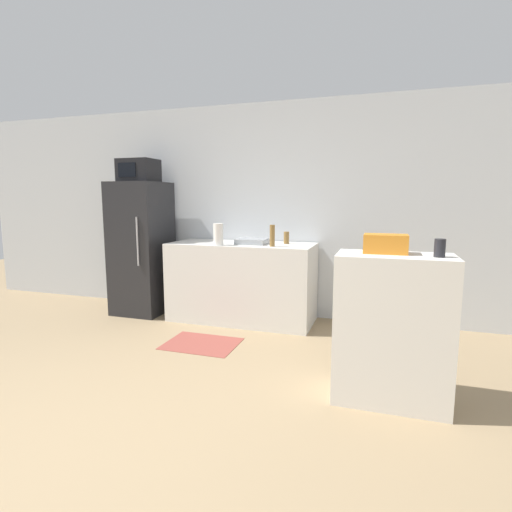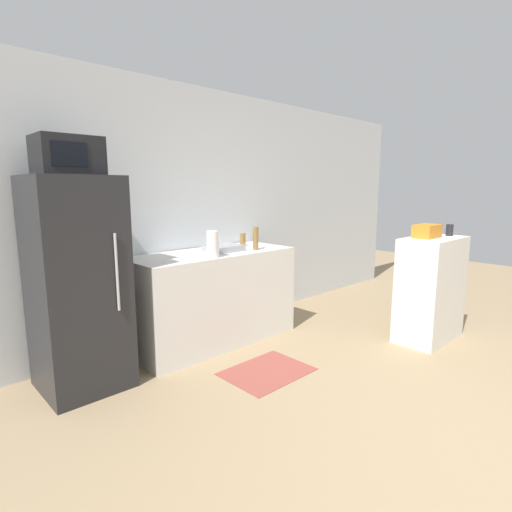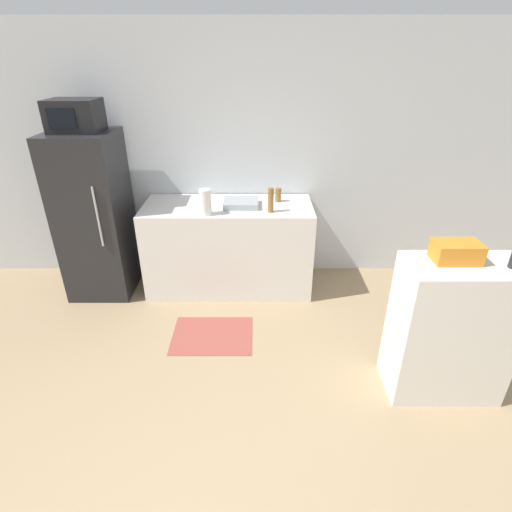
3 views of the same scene
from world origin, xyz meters
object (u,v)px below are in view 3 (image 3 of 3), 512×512
(paper_towel_roll, at_px, (205,202))
(bottle_short, at_px, (278,195))
(basket, at_px, (457,252))
(refrigerator, at_px, (95,216))
(bottle_tall, at_px, (271,200))
(microwave, at_px, (75,116))

(paper_towel_roll, bearing_deg, bottle_short, 27.79)
(bottle_short, bearing_deg, basket, -55.04)
(refrigerator, relative_size, paper_towel_roll, 6.73)
(refrigerator, distance_m, basket, 3.28)
(basket, bearing_deg, paper_towel_roll, 146.33)
(refrigerator, xyz_separation_m, basket, (2.94, -1.41, 0.31))
(refrigerator, distance_m, bottle_short, 1.87)
(bottle_tall, relative_size, basket, 0.80)
(refrigerator, bearing_deg, bottle_short, 4.90)
(basket, bearing_deg, bottle_tall, 133.08)
(bottle_tall, height_order, bottle_short, bottle_tall)
(microwave, bearing_deg, bottle_tall, -4.58)
(paper_towel_roll, bearing_deg, basket, -33.67)
(refrigerator, bearing_deg, paper_towel_roll, -10.38)
(microwave, relative_size, paper_towel_roll, 1.79)
(bottle_tall, relative_size, bottle_short, 1.68)
(refrigerator, xyz_separation_m, bottle_short, (1.85, 0.16, 0.17))
(refrigerator, relative_size, bottle_short, 11.70)
(microwave, relative_size, bottle_short, 3.11)
(refrigerator, height_order, paper_towel_roll, refrigerator)
(refrigerator, bearing_deg, microwave, -107.67)
(microwave, height_order, bottle_tall, microwave)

